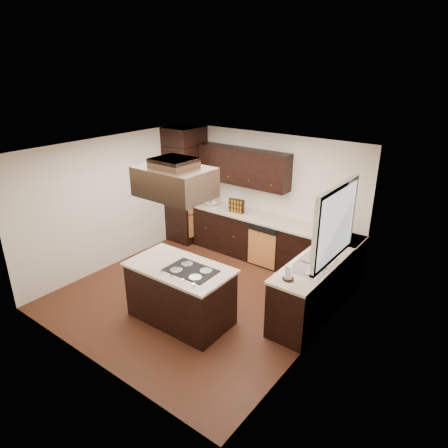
{
  "coord_description": "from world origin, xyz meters",
  "views": [
    {
      "loc": [
        3.92,
        -4.45,
        3.72
      ],
      "look_at": [
        0.1,
        0.6,
        1.15
      ],
      "focal_mm": 32.0,
      "sensor_mm": 36.0,
      "label": 1
    }
  ],
  "objects": [
    {
      "name": "curtain_right",
      "position": [
        2.01,
        0.97,
        1.7
      ],
      "size": [
        0.02,
        0.34,
        0.9
      ],
      "primitive_type": "cube",
      "color": "beige",
      "rests_on": "wall_right"
    },
    {
      "name": "island",
      "position": [
        0.24,
        -0.68,
        0.44
      ],
      "size": [
        1.55,
        0.86,
        0.88
      ],
      "primitive_type": "cube",
      "rotation": [
        0.0,
        0.0,
        0.02
      ],
      "color": "black",
      "rests_on": "floor"
    },
    {
      "name": "island_top",
      "position": [
        0.24,
        -0.68,
        0.9
      ],
      "size": [
        1.6,
        0.92,
        0.04
      ],
      "primitive_type": "cube",
      "rotation": [
        0.0,
        0.0,
        0.02
      ],
      "color": "beige",
      "rests_on": "island"
    },
    {
      "name": "dishwasher_front",
      "position": [
        0.33,
        1.5,
        0.4
      ],
      "size": [
        0.6,
        0.05,
        0.72
      ],
      "primitive_type": "cube",
      "color": "#DE8A45",
      "rests_on": "floor"
    },
    {
      "name": "wall_front",
      "position": [
        0.0,
        -2.11,
        1.25
      ],
      "size": [
        4.2,
        0.02,
        2.5
      ],
      "primitive_type": "cube",
      "color": "silver",
      "rests_on": "ground"
    },
    {
      "name": "wall_left",
      "position": [
        -2.11,
        0.0,
        1.25
      ],
      "size": [
        0.02,
        4.2,
        2.5
      ],
      "primitive_type": "cube",
      "color": "silver",
      "rests_on": "ground"
    },
    {
      "name": "base_cabinets_back",
      "position": [
        0.03,
        1.8,
        0.44
      ],
      "size": [
        2.93,
        0.6,
        0.88
      ],
      "primitive_type": "cube",
      "color": "black",
      "rests_on": "floor"
    },
    {
      "name": "window_frame",
      "position": [
        2.07,
        0.55,
        1.65
      ],
      "size": [
        0.06,
        1.32,
        1.12
      ],
      "primitive_type": "cube",
      "color": "silver",
      "rests_on": "wall_right"
    },
    {
      "name": "curtain_left",
      "position": [
        2.01,
        0.13,
        1.7
      ],
      "size": [
        0.02,
        0.34,
        0.9
      ],
      "primitive_type": "cube",
      "color": "beige",
      "rests_on": "wall_right"
    },
    {
      "name": "mixing_bowl",
      "position": [
        -1.1,
        1.75,
        0.95
      ],
      "size": [
        0.33,
        0.33,
        0.06
      ],
      "primitive_type": "imported",
      "rotation": [
        0.0,
        0.0,
        -0.3
      ],
      "color": "silver",
      "rests_on": "countertop_back"
    },
    {
      "name": "base_cabinets_right",
      "position": [
        1.8,
        0.9,
        0.44
      ],
      "size": [
        0.6,
        2.4,
        0.88
      ],
      "primitive_type": "cube",
      "color": "black",
      "rests_on": "floor"
    },
    {
      "name": "wall_right",
      "position": [
        2.11,
        0.0,
        1.25
      ],
      "size": [
        0.02,
        4.2,
        2.5
      ],
      "primitive_type": "cube",
      "color": "silver",
      "rests_on": "ground"
    },
    {
      "name": "blender_pitcher",
      "position": [
        -1.17,
        1.8,
        1.15
      ],
      "size": [
        0.13,
        0.13,
        0.26
      ],
      "primitive_type": "cone",
      "color": "silver",
      "rests_on": "blender_base"
    },
    {
      "name": "range_hood",
      "position": [
        0.1,
        -0.55,
        2.16
      ],
      "size": [
        1.05,
        0.72,
        0.42
      ],
      "primitive_type": "cube",
      "color": "black",
      "rests_on": "ceiling"
    },
    {
      "name": "window_pane",
      "position": [
        2.1,
        0.55,
        1.65
      ],
      "size": [
        0.0,
        1.2,
        1.0
      ],
      "primitive_type": "cube",
      "color": "white",
      "rests_on": "wall_right"
    },
    {
      "name": "spice_rack",
      "position": [
        -0.43,
        1.71,
        1.06
      ],
      "size": [
        0.34,
        0.14,
        0.27
      ],
      "primitive_type": "cube",
      "rotation": [
        0.0,
        0.0,
        0.18
      ],
      "color": "black",
      "rests_on": "countertop_back"
    },
    {
      "name": "soap_bottle",
      "position": [
        1.7,
        0.98,
        1.0
      ],
      "size": [
        0.08,
        0.08,
        0.16
      ],
      "primitive_type": "imported",
      "rotation": [
        0.0,
        0.0,
        0.05
      ],
      "color": "silver",
      "rests_on": "countertop_right"
    },
    {
      "name": "floor",
      "position": [
        0.0,
        0.0,
        -0.01
      ],
      "size": [
        4.2,
        4.2,
        0.02
      ],
      "primitive_type": "cube",
      "color": "brown",
      "rests_on": "ground"
    },
    {
      "name": "paper_towel",
      "position": [
        1.71,
        -0.06,
        1.03
      ],
      "size": [
        0.12,
        0.12,
        0.22
      ],
      "primitive_type": "cylinder",
      "rotation": [
        0.0,
        0.0,
        -0.18
      ],
      "color": "silver",
      "rests_on": "countertop_right"
    },
    {
      "name": "wall_back",
      "position": [
        0.0,
        2.11,
        1.25
      ],
      "size": [
        4.2,
        0.02,
        2.5
      ],
      "primitive_type": "cube",
      "color": "silver",
      "rests_on": "ground"
    },
    {
      "name": "sink_rim",
      "position": [
        1.8,
        0.55,
        0.92
      ],
      "size": [
        0.52,
        0.84,
        0.01
      ],
      "primitive_type": "cube",
      "color": "silver",
      "rests_on": "countertop_right"
    },
    {
      "name": "ceiling",
      "position": [
        0.0,
        0.0,
        2.51
      ],
      "size": [
        4.2,
        4.2,
        0.02
      ],
      "primitive_type": "cube",
      "color": "white",
      "rests_on": "ground"
    },
    {
      "name": "hood_duct",
      "position": [
        0.1,
        -0.55,
        2.44
      ],
      "size": [
        0.55,
        0.5,
        0.13
      ],
      "primitive_type": "cube",
      "color": "black",
      "rests_on": "ceiling"
    },
    {
      "name": "blender_base",
      "position": [
        -1.17,
        1.8,
        0.97
      ],
      "size": [
        0.15,
        0.15,
        0.1
      ],
      "primitive_type": "cylinder",
      "color": "silver",
      "rests_on": "countertop_back"
    },
    {
      "name": "upper_cabinets",
      "position": [
        -0.43,
        1.93,
        1.81
      ],
      "size": [
        2.0,
        0.34,
        0.72
      ],
      "primitive_type": "cube",
      "color": "black",
      "rests_on": "wall_back"
    },
    {
      "name": "wall_oven_face",
      "position": [
        -1.43,
        1.71,
        1.12
      ],
      "size": [
        0.05,
        0.62,
        0.78
      ],
      "primitive_type": "cube",
      "color": "#DE8A45",
      "rests_on": "oven_column"
    },
    {
      "name": "countertop_back",
      "position": [
        0.03,
        1.79,
        0.9
      ],
      "size": [
        2.93,
        0.63,
        0.04
      ],
      "primitive_type": "cube",
      "color": "beige",
      "rests_on": "base_cabinets_back"
    },
    {
      "name": "cooktop",
      "position": [
        0.47,
        -0.68,
        0.93
      ],
      "size": [
        0.73,
        0.49,
        0.01
      ],
      "primitive_type": "cube",
      "rotation": [
        0.0,
        0.0,
        0.02
      ],
      "color": "black",
      "rests_on": "island_top"
    },
    {
      "name": "oven_column",
      "position": [
        -1.78,
        1.71,
        1.06
      ],
      "size": [
        0.65,
        0.75,
        2.12
      ],
      "primitive_type": "cube",
      "color": "black",
      "rests_on": "floor"
    },
    {
      "name": "countertop_right",
      "position": [
        1.79,
        0.9,
        0.9
      ],
      "size": [
        0.63,
        2.4,
        0.04
      ],
      "primitive_type": "cube",
      "color": "beige",
      "rests_on": "base_cabinets_right"
    }
  ]
}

